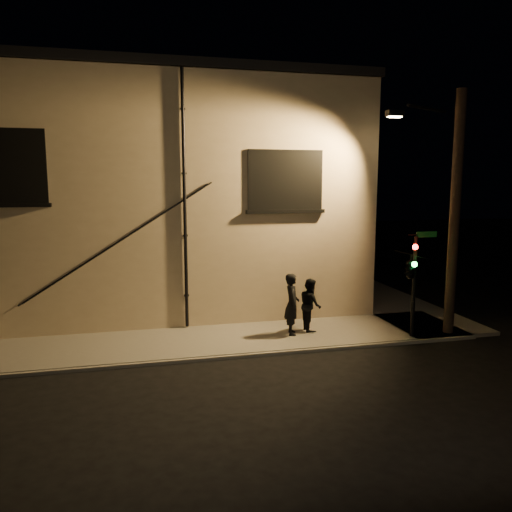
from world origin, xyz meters
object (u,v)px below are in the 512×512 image
object	(u,v)px
pedestrian_a	(292,304)
streetlamp_pole	(452,210)
traffic_signal	(411,268)
pedestrian_b	(310,304)

from	to	relation	value
pedestrian_a	streetlamp_pole	xyz separation A→B (m)	(4.91, -0.93, 2.96)
pedestrian_a	streetlamp_pole	distance (m)	5.81
traffic_signal	streetlamp_pole	xyz separation A→B (m)	(1.49, 0.27, 1.72)
pedestrian_b	traffic_signal	xyz separation A→B (m)	(2.70, -1.48, 1.36)
pedestrian_b	traffic_signal	bearing A→B (deg)	-115.75
pedestrian_b	streetlamp_pole	bearing A→B (deg)	-103.06
pedestrian_b	streetlamp_pole	xyz separation A→B (m)	(4.19, -1.21, 3.08)
pedestrian_a	traffic_signal	world-z (taller)	traffic_signal
traffic_signal	pedestrian_a	bearing A→B (deg)	160.60
traffic_signal	streetlamp_pole	world-z (taller)	streetlamp_pole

